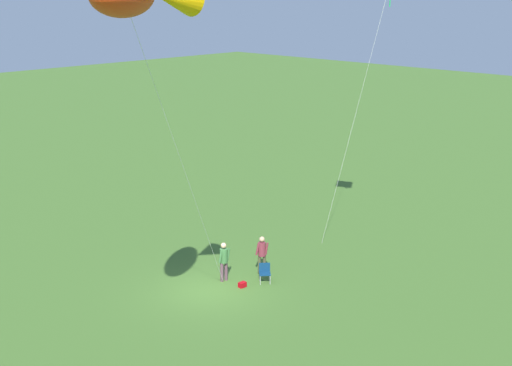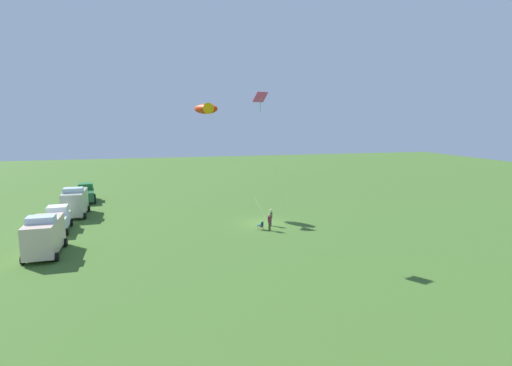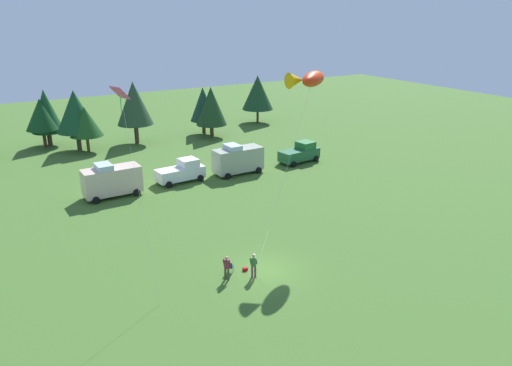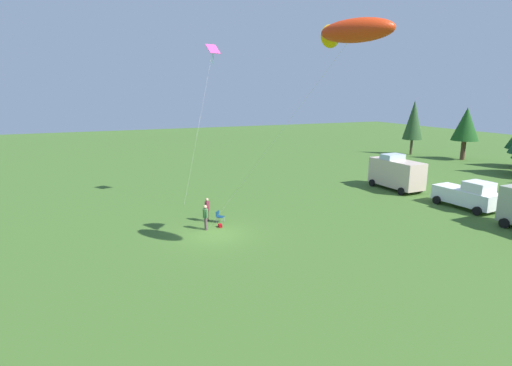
# 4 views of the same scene
# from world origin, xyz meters

# --- Properties ---
(ground_plane) EXTENTS (160.00, 160.00, 0.00)m
(ground_plane) POSITION_xyz_m (0.00, 0.00, 0.00)
(ground_plane) COLOR #3D6225
(person_kite_flyer) EXTENTS (0.60, 0.38, 1.74)m
(person_kite_flyer) POSITION_xyz_m (-1.16, -0.35, 1.02)
(person_kite_flyer) COLOR #5B3D49
(person_kite_flyer) RESTS_ON ground
(folding_chair) EXTENTS (0.68, 0.68, 0.82)m
(folding_chair) POSITION_xyz_m (-2.31, 0.99, 0.49)
(folding_chair) COLOR navy
(folding_chair) RESTS_ON ground
(person_spectator) EXTENTS (0.53, 0.50, 1.74)m
(person_spectator) POSITION_xyz_m (-2.87, 0.28, 1.02)
(person_spectator) COLOR #3F4129
(person_spectator) RESTS_ON ground
(backpack_on_grass) EXTENTS (0.33, 0.23, 0.22)m
(backpack_on_grass) POSITION_xyz_m (-1.24, 0.70, 0.11)
(backpack_on_grass) COLOR #A80910
(backpack_on_grass) RESTS_ON ground
(van_camper_beige) EXTENTS (5.46, 2.73, 3.34)m
(van_camper_beige) POSITION_xyz_m (-5.17, 19.84, 1.64)
(van_camper_beige) COLOR beige
(van_camper_beige) RESTS_ON ground
(truck_white_pickup) EXTENTS (5.13, 2.70, 2.34)m
(truck_white_pickup) POSITION_xyz_m (2.25, 20.50, 1.10)
(truck_white_pickup) COLOR white
(truck_white_pickup) RESTS_ON ground
(van_motorhome_grey) EXTENTS (5.46, 2.74, 3.34)m
(van_motorhome_grey) POSITION_xyz_m (8.60, 19.92, 1.64)
(van_motorhome_grey) COLOR #A0A691
(van_motorhome_grey) RESTS_ON ground
(truck_green_flatbed) EXTENTS (5.23, 2.97, 2.34)m
(truck_green_flatbed) POSITION_xyz_m (17.00, 20.04, 1.10)
(truck_green_flatbed) COLOR #205A36
(truck_green_flatbed) RESTS_ON ground
(treeline_distant) EXTENTS (49.07, 10.92, 8.24)m
(treeline_distant) POSITION_xyz_m (1.90, 39.41, 4.73)
(treeline_distant) COLOR #4A3A2A
(treeline_distant) RESTS_ON ground
(kite_large_fish) EXTENTS (10.19, 6.96, 12.67)m
(kite_large_fish) POSITION_xyz_m (6.86, 5.03, 12.06)
(kite_large_fish) COLOR red
(kite_large_fish) RESTS_ON ground
(kite_diamond_rainbow) EXTENTS (1.06, 3.60, 12.96)m
(kite_diamond_rainbow) POSITION_xyz_m (-8.26, 2.62, 12.22)
(kite_diamond_rainbow) COLOR #E04292
(kite_diamond_rainbow) RESTS_ON ground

